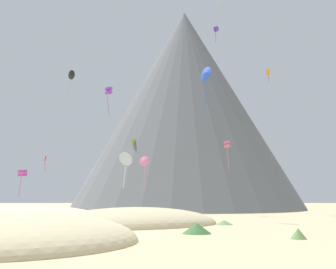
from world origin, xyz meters
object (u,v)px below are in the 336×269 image
(kite_green_mid, at_px, (207,123))
(kite_violet_mid, at_px, (110,91))
(kite_magenta_low, at_px, (24,173))
(kite_red_low, at_px, (47,160))
(bush_near_right, at_px, (226,222))
(kite_blue_mid, at_px, (206,74))
(kite_black_high, at_px, (72,75))
(kite_pink_low, at_px, (146,162))
(kite_white_low, at_px, (127,159))
(bush_low_patch, at_px, (183,217))
(bush_ridge_crest, at_px, (300,234))
(rock_massif, at_px, (187,112))
(kite_rainbow_low, at_px, (228,145))
(kite_indigo_high, at_px, (217,29))
(kite_lime_mid, at_px, (136,142))
(kite_orange_high, at_px, (270,73))
(bush_far_right, at_px, (198,228))

(kite_green_mid, xyz_separation_m, kite_violet_mid, (-20.45, -17.31, 2.46))
(kite_magenta_low, bearing_deg, kite_red_low, 104.86)
(bush_near_right, xyz_separation_m, kite_green_mid, (2.79, 41.10, 20.49))
(kite_blue_mid, height_order, kite_violet_mid, kite_violet_mid)
(kite_red_low, bearing_deg, kite_magenta_low, -141.11)
(kite_magenta_low, bearing_deg, kite_blue_mid, -16.77)
(bush_near_right, xyz_separation_m, kite_red_low, (-34.94, 40.41, 11.44))
(kite_black_high, bearing_deg, kite_pink_low, 2.10)
(kite_blue_mid, height_order, kite_white_low, kite_blue_mid)
(bush_low_patch, bearing_deg, kite_black_high, 133.84)
(bush_ridge_crest, relative_size, rock_massif, 0.02)
(rock_massif, relative_size, kite_green_mid, 20.43)
(bush_ridge_crest, relative_size, kite_red_low, 0.32)
(kite_rainbow_low, xyz_separation_m, kite_violet_mid, (-21.95, 2.75, 10.89))
(bush_low_patch, height_order, kite_indigo_high, kite_indigo_high)
(kite_black_high, distance_m, kite_pink_low, 27.63)
(kite_green_mid, bearing_deg, bush_ridge_crest, 82.90)
(rock_massif, distance_m, kite_lime_mid, 26.83)
(bush_near_right, xyz_separation_m, kite_lime_mid, (-14.01, 38.48, 15.32))
(kite_red_low, relative_size, kite_green_mid, 1.14)
(bush_near_right, distance_m, kite_lime_mid, 43.72)
(kite_white_low, bearing_deg, bush_low_patch, 153.13)
(kite_magenta_low, xyz_separation_m, kite_lime_mid, (20.92, 10.12, 7.80))
(bush_low_patch, height_order, kite_white_low, kite_white_low)
(kite_blue_mid, xyz_separation_m, kite_magenta_low, (-33.99, 20.89, -12.69))
(bush_low_patch, height_order, kite_red_low, kite_red_low)
(kite_indigo_high, bearing_deg, kite_orange_high, 60.45)
(kite_red_low, bearing_deg, bush_ridge_crest, -106.07)
(kite_red_low, distance_m, kite_pink_low, 31.72)
(kite_black_high, distance_m, kite_orange_high, 46.23)
(kite_lime_mid, bearing_deg, kite_violet_mid, -175.31)
(bush_far_right, bearing_deg, kite_lime_mid, 101.86)
(kite_blue_mid, bearing_deg, kite_indigo_high, 132.82)
(bush_far_right, bearing_deg, kite_blue_mid, 80.47)
(kite_white_low, height_order, kite_magenta_low, kite_white_low)
(kite_black_high, bearing_deg, bush_near_right, -15.28)
(kite_magenta_low, bearing_deg, kite_lime_mid, 40.63)
(bush_low_patch, relative_size, kite_white_low, 0.42)
(kite_blue_mid, relative_size, kite_rainbow_low, 1.29)
(kite_red_low, bearing_deg, bush_low_patch, -98.91)
(rock_massif, bearing_deg, kite_lime_mid, -123.20)
(kite_black_high, height_order, kite_pink_low, kite_black_high)
(bush_near_right, bearing_deg, rock_massif, 90.98)
(bush_near_right, distance_m, kite_indigo_high, 52.50)
(bush_near_right, relative_size, bush_ridge_crest, 1.72)
(kite_red_low, relative_size, kite_lime_mid, 0.77)
(kite_lime_mid, bearing_deg, bush_low_patch, -144.56)
(kite_black_high, bearing_deg, kite_lime_mid, 64.80)
(kite_indigo_high, bearing_deg, bush_near_right, -64.49)
(kite_white_low, bearing_deg, kite_green_mid, -150.46)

